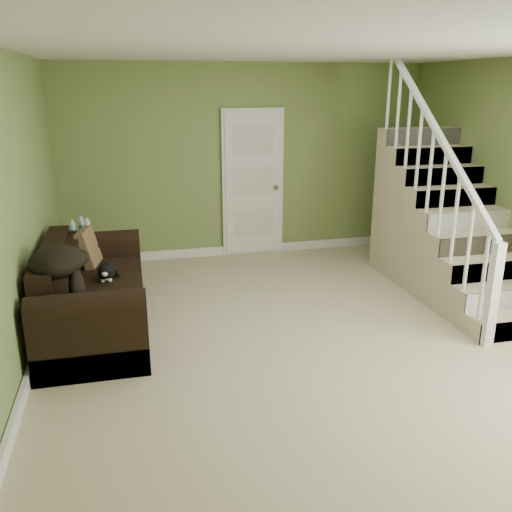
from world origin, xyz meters
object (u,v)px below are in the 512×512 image
side_table (85,263)px  sofa (90,297)px  cat (107,271)px  banana (118,295)px

side_table → sofa: bearing=-83.6°
cat → banana: (0.11, -0.52, -0.06)m
sofa → banana: size_ratio=10.19×
sofa → banana: bearing=-57.0°
cat → side_table: bearing=108.7°
side_table → banana: 1.60m
side_table → cat: bearing=-73.9°
banana → sofa: bearing=77.5°
banana → cat: bearing=56.7°
side_table → cat: (0.29, -1.01, 0.22)m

